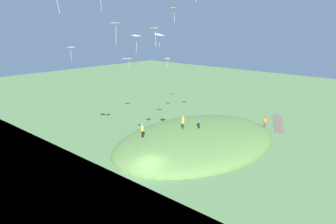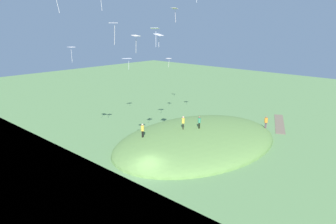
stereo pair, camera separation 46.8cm
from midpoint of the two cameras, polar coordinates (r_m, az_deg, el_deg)
The scene contains 15 objects.
ground_plane at distance 35.65m, azimuth -3.34°, elevation -10.64°, with size 160.00×160.00×0.00m, color #5C844C.
grass_hill at distance 44.68m, azimuth 5.47°, elevation -5.21°, with size 25.95×17.99×4.15m, color #5D8441.
dirt_path at distance 55.47m, azimuth 19.18°, elevation -1.91°, with size 10.92×1.39×0.04m, color #6D5E4C.
person_on_hilltop at distance 42.80m, azimuth 2.99°, elevation -1.60°, with size 0.55×0.55×1.78m.
person_near_shore at distance 41.23m, azimuth -4.17°, elevation -2.95°, with size 0.45×0.45×1.82m.
person_watching_kites at distance 43.22m, azimuth 5.82°, elevation -1.56°, with size 0.38×0.38×1.67m.
person_walking_path at distance 49.67m, azimuth 17.06°, elevation -1.48°, with size 0.57×0.57×1.80m.
kite_1 at distance 34.83m, azimuth -6.87°, elevation 9.23°, with size 1.15×1.04×1.19m.
kite_2 at distance 34.29m, azimuth -1.21°, elevation 13.33°, with size 1.32×1.12×1.38m.
kite_3 at distance 34.79m, azimuth -5.26°, elevation 13.01°, with size 1.03×0.82×1.89m.
kite_5 at distance 27.55m, azimuth -9.08°, elevation 14.85°, with size 0.88×0.82×1.77m.
kite_6 at distance 51.49m, azimuth 0.38°, elevation 9.29°, with size 0.56×0.79×1.36m.
kite_7 at distance 50.77m, azimuth 1.45°, elevation 17.56°, with size 0.71×0.95×2.13m.
kite_8 at distance 41.32m, azimuth -16.22°, elevation 10.75°, with size 0.79×1.06×1.83m.
kite_10 at distance 40.25m, azimuth -1.96°, elevation 14.26°, with size 1.13×1.21×2.26m.
Camera 2 is at (-21.93, -23.47, 15.50)m, focal length 34.78 mm.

